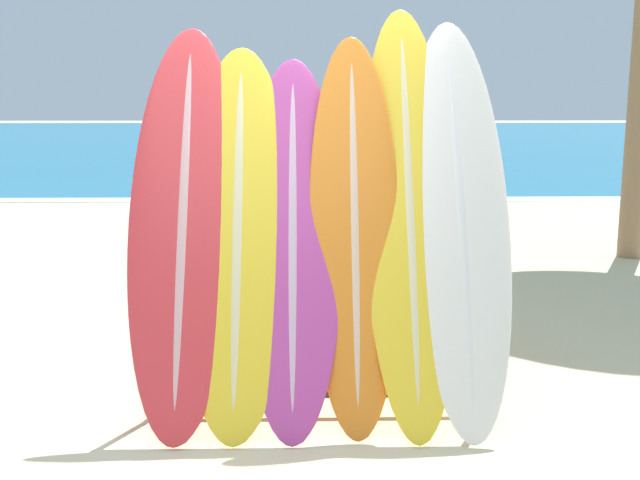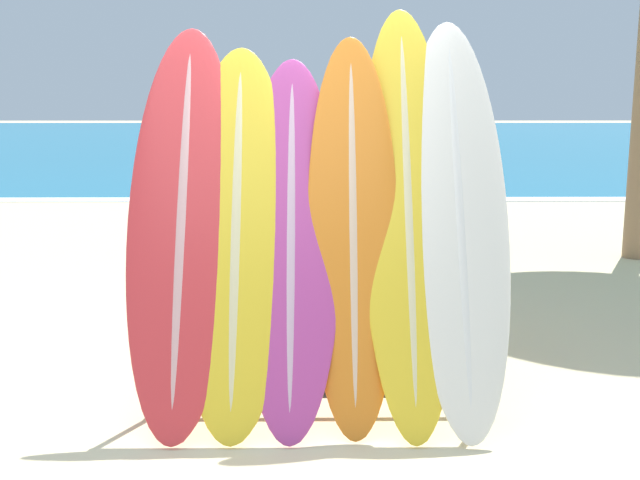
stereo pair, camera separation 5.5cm
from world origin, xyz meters
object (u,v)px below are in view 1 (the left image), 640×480
surfboard_rack (323,337)px  surfboard_slot_0 (184,221)px  surfboard_slot_1 (238,232)px  person_far_left (381,194)px  person_far_right (293,157)px  surfboard_slot_2 (293,238)px  person_mid_beach (239,164)px  surfboard_slot_3 (354,227)px  surfboard_slot_4 (409,209)px  surfboard_slot_5 (460,216)px  person_near_water (360,164)px

surfboard_rack → surfboard_slot_0: size_ratio=0.87×
surfboard_rack → surfboard_slot_0: 0.98m
surfboard_slot_1 → person_far_left: size_ratio=1.12×
surfboard_slot_0 → person_far_right: 7.27m
surfboard_slot_2 → person_mid_beach: (-0.83, 6.30, -0.08)m
surfboard_slot_1 → surfboard_slot_3: (0.63, 0.00, 0.03)m
surfboard_slot_2 → person_mid_beach: surfboard_slot_2 is taller
surfboard_slot_1 → surfboard_slot_4: size_ratio=0.90×
surfboard_slot_2 → surfboard_slot_5: surfboard_slot_5 is taller
person_near_water → person_far_left: (-0.07, -3.27, 0.01)m
surfboard_slot_3 → person_far_left: bearing=80.1°
person_far_left → surfboard_slot_5: bearing=-109.9°
surfboard_rack → person_mid_beach: size_ratio=1.14×
person_mid_beach → surfboard_rack: bearing=138.5°
surfboard_slot_3 → surfboard_slot_4: (0.30, 0.06, 0.09)m
surfboard_slot_2 → surfboard_rack: bearing=-20.5°
surfboard_slot_1 → surfboard_rack: bearing=-9.0°
surfboard_rack → surfboard_slot_2: size_ratio=0.95×
person_far_right → surfboard_rack: bearing=120.3°
person_far_left → person_far_right: size_ratio=1.08×
surfboard_slot_2 → person_far_left: 2.07m
person_near_water → surfboard_slot_3: bearing=-36.7°
surfboard_slot_4 → person_mid_beach: (-1.47, 6.23, -0.23)m
surfboard_slot_0 → surfboard_slot_2: bearing=-3.5°
surfboard_slot_3 → person_far_right: surfboard_slot_3 is taller
surfboard_rack → surfboard_slot_2: surfboard_slot_2 is taller
surfboard_slot_4 → person_far_left: (0.04, 1.89, -0.14)m
surfboard_rack → surfboard_slot_5: bearing=8.3°
surfboard_slot_0 → person_near_water: 5.37m
person_near_water → person_far_right: bearing=170.3°
surfboard_slot_3 → person_far_left: 1.98m
surfboard_slot_1 → surfboard_slot_3: 0.63m
surfboard_slot_2 → surfboard_slot_4: size_ratio=0.87×
person_near_water → surfboard_slot_4: bearing=-33.4°
surfboard_slot_0 → surfboard_slot_3: surfboard_slot_0 is taller
surfboard_slot_0 → surfboard_slot_4: bearing=1.7°
surfboard_slot_4 → person_far_right: bearing=95.9°
surfboard_rack → surfboard_slot_1: surfboard_slot_1 is taller
person_near_water → surfboard_slot_2: bearing=-40.3°
person_mid_beach → person_near_water: bearing=-174.3°
person_far_right → surfboard_slot_3: bearing=121.7°
surfboard_rack → surfboard_slot_3: size_ratio=0.90×
surfboard_slot_4 → person_far_right: 7.26m
surfboard_slot_5 → person_far_right: (-1.02, 7.24, -0.17)m
surfboard_slot_1 → surfboard_slot_2: 0.30m
surfboard_slot_0 → surfboard_slot_3: size_ratio=1.03×
surfboard_slot_1 → person_mid_beach: 6.31m
surfboard_slot_0 → surfboard_slot_1: bearing=-4.7°
person_far_left → person_far_right: bearing=71.4°
surfboard_slot_3 → surfboard_slot_4: size_ratio=0.92×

